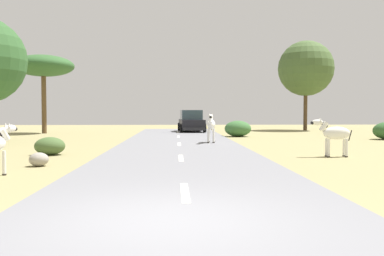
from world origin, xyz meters
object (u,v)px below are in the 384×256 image
object	(u,v)px
zebra_1	(334,134)
tree_2	(43,66)
car_0	(191,122)
bush_2	(50,146)
zebra_0	(211,125)
rock_1	(39,159)
tree_0	(306,69)
bush_1	(238,129)

from	to	relation	value
zebra_1	tree_2	size ratio (longest dim) A/B	0.26
car_0	bush_2	distance (m)	18.18
zebra_0	zebra_1	size ratio (longest dim) A/B	1.07
tree_2	rock_1	bearing A→B (deg)	-72.79
zebra_0	tree_0	distance (m)	18.20
rock_1	car_0	bearing A→B (deg)	74.98
bush_2	bush_1	bearing A→B (deg)	51.09
tree_2	car_0	bearing A→B (deg)	7.12
bush_2	rock_1	bearing A→B (deg)	-78.53
bush_1	tree_0	bearing A→B (deg)	50.06
car_0	bush_2	xyz separation A→B (m)	(-6.12, -17.11, -0.50)
bush_2	car_0	bearing A→B (deg)	70.32
tree_0	rock_1	size ratio (longest dim) A/B	13.63
rock_1	zebra_0	bearing A→B (deg)	54.84
zebra_0	car_0	distance (m)	11.81
tree_2	bush_2	world-z (taller)	tree_2
zebra_1	car_0	xyz separation A→B (m)	(-4.56, 18.19, -0.01)
bush_1	rock_1	size ratio (longest dim) A/B	3.04
bush_1	zebra_0	bearing A→B (deg)	-111.59
tree_0	bush_2	xyz separation A→B (m)	(-16.42, -20.01, -5.14)
zebra_0	zebra_1	world-z (taller)	zebra_0
zebra_0	bush_1	world-z (taller)	zebra_0
tree_0	tree_2	bearing A→B (deg)	-168.70
zebra_0	car_0	world-z (taller)	car_0
zebra_1	rock_1	bearing A→B (deg)	105.35
bush_1	rock_1	world-z (taller)	bush_1
zebra_1	tree_0	distance (m)	22.35
tree_2	zebra_0	bearing A→B (deg)	-41.09
zebra_1	rock_1	xyz separation A→B (m)	(-10.02, -2.16, -0.65)
car_0	rock_1	size ratio (longest dim) A/B	7.60
car_0	bush_1	world-z (taller)	car_0
bush_2	rock_1	xyz separation A→B (m)	(0.66, -3.25, -0.13)
zebra_0	bush_2	xyz separation A→B (m)	(-6.69, -5.32, -0.63)
tree_0	rock_1	bearing A→B (deg)	-124.13
zebra_1	tree_0	world-z (taller)	tree_0
tree_2	bush_2	xyz separation A→B (m)	(5.21, -15.69, -4.76)
tree_2	bush_2	bearing A→B (deg)	-71.64
zebra_0	car_0	size ratio (longest dim) A/B	0.37
zebra_0	bush_1	xyz separation A→B (m)	(2.31, 5.83, -0.44)
car_0	rock_1	distance (m)	21.09
tree_0	bush_1	distance (m)	12.58
zebra_1	tree_2	world-z (taller)	tree_2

